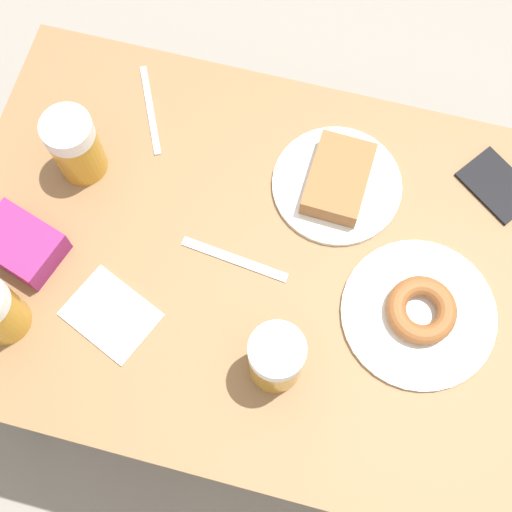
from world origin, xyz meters
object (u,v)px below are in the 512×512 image
object	(u,v)px
beer_mug_left	(75,146)
beer_mug_right	(276,359)
plate_with_donut	(420,312)
blue_pouch	(21,245)
fork	(150,110)
passport_near_edge	(497,185)
knife	(234,259)
plate_with_cake	(338,182)
napkin_folded	(111,315)

from	to	relation	value
beer_mug_left	beer_mug_right	bearing A→B (deg)	-122.66
plate_with_donut	blue_pouch	size ratio (longest dim) A/B	1.69
fork	blue_pouch	bearing A→B (deg)	158.48
beer_mug_left	beer_mug_right	distance (m)	0.50
beer_mug_right	passport_near_edge	world-z (taller)	beer_mug_right
knife	blue_pouch	bearing A→B (deg)	101.71
blue_pouch	plate_with_cake	bearing A→B (deg)	-62.85
plate_with_donut	beer_mug_left	world-z (taller)	beer_mug_left
plate_with_donut	knife	size ratio (longest dim) A/B	1.35
plate_with_donut	passport_near_edge	xyz separation A→B (m)	(0.27, -0.09, -0.01)
plate_with_cake	beer_mug_right	size ratio (longest dim) A/B	1.62
beer_mug_right	fork	xyz separation A→B (m)	(0.41, 0.34, -0.07)
passport_near_edge	beer_mug_right	bearing A→B (deg)	143.74
plate_with_donut	beer_mug_right	size ratio (longest dim) A/B	1.82
plate_with_donut	napkin_folded	world-z (taller)	plate_with_donut
beer_mug_left	knife	bearing A→B (deg)	-109.09
beer_mug_right	knife	bearing A→B (deg)	34.53
napkin_folded	passport_near_edge	distance (m)	0.71
beer_mug_right	blue_pouch	distance (m)	0.47
napkin_folded	plate_with_cake	bearing A→B (deg)	-43.96
blue_pouch	beer_mug_left	bearing A→B (deg)	-13.81
napkin_folded	passport_near_edge	xyz separation A→B (m)	(0.40, -0.59, 0.00)
beer_mug_right	plate_with_donut	bearing A→B (deg)	-55.15
beer_mug_right	fork	distance (m)	0.53
passport_near_edge	beer_mug_left	bearing A→B (deg)	101.27
beer_mug_left	knife	world-z (taller)	beer_mug_left
fork	passport_near_edge	distance (m)	0.64
beer_mug_right	passport_near_edge	size ratio (longest dim) A/B	0.92
knife	passport_near_edge	xyz separation A→B (m)	(0.25, -0.42, 0.00)
fork	blue_pouch	xyz separation A→B (m)	(-0.32, 0.13, 0.03)
beer_mug_left	passport_near_edge	distance (m)	0.74
napkin_folded	beer_mug_left	bearing A→B (deg)	28.01
beer_mug_right	fork	world-z (taller)	beer_mug_right
fork	beer_mug_right	bearing A→B (deg)	-140.19
plate_with_cake	fork	bearing A→B (deg)	79.94
beer_mug_right	blue_pouch	bearing A→B (deg)	79.08
plate_with_donut	beer_mug_left	xyz separation A→B (m)	(0.12, 0.63, 0.06)
knife	beer_mug_right	bearing A→B (deg)	-145.47
beer_mug_left	blue_pouch	size ratio (longest dim) A/B	0.93
beer_mug_right	beer_mug_left	bearing A→B (deg)	57.34
passport_near_edge	blue_pouch	bearing A→B (deg)	112.88
plate_with_cake	beer_mug_right	bearing A→B (deg)	175.37
fork	plate_with_cake	bearing A→B (deg)	-100.06
knife	beer_mug_left	bearing A→B (deg)	70.91
beer_mug_left	napkin_folded	world-z (taller)	beer_mug_left
napkin_folded	plate_with_donut	bearing A→B (deg)	-75.40
plate_with_cake	passport_near_edge	bearing A→B (deg)	-75.44
napkin_folded	passport_near_edge	size ratio (longest dim) A/B	1.14
beer_mug_right	passport_near_edge	distance (m)	0.52
plate_with_donut	beer_mug_right	world-z (taller)	beer_mug_right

